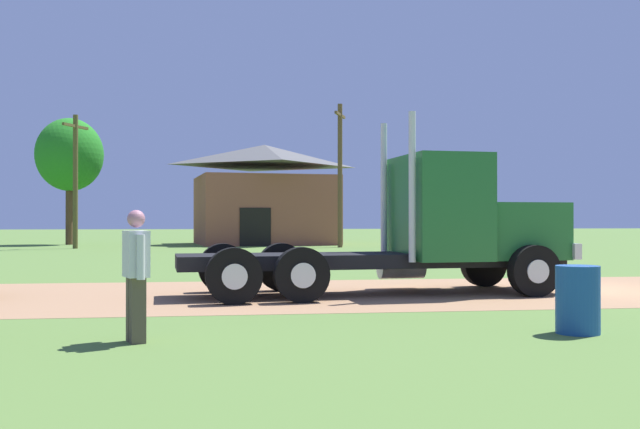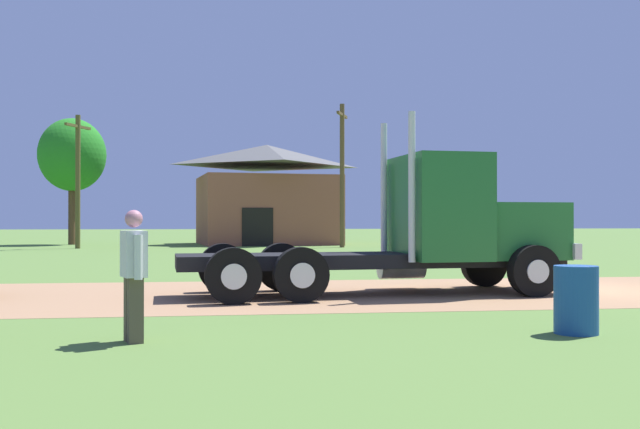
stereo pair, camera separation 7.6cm
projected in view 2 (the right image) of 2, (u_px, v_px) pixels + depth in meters
The scene contains 9 objects.
ground_plane at pixel (578, 290), 15.80m from camera, with size 200.00×200.00×0.00m, color #557634.
dirt_track at pixel (578, 290), 15.80m from camera, with size 120.00×6.42×0.01m, color #9E7552.
truck_foreground_white at pixel (433, 231), 15.21m from camera, with size 8.18×3.18×3.64m.
visitor_standing_near at pixel (134, 271), 9.12m from camera, with size 0.38×0.60×1.66m.
steel_barrel at pixel (576, 300), 9.78m from camera, with size 0.58×0.58×0.91m, color #19478C.
shed_building at pixel (267, 196), 45.23m from camera, with size 9.37×8.40×6.18m.
utility_pole_near at pixel (78, 177), 38.29m from camera, with size 0.97×2.09×7.04m.
utility_pole_far at pixel (342, 171), 39.86m from camera, with size 0.93×2.10×7.87m.
tree_mid at pixel (72, 155), 44.20m from camera, with size 4.02×4.02×7.68m.
Camera 2 is at (-7.62, -14.95, 1.54)m, focal length 40.86 mm.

